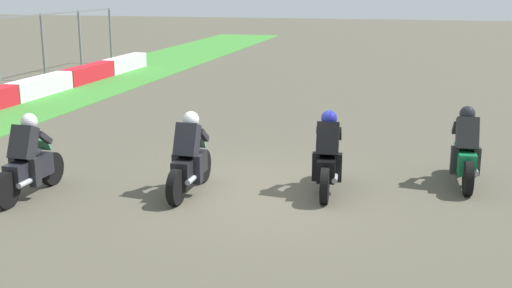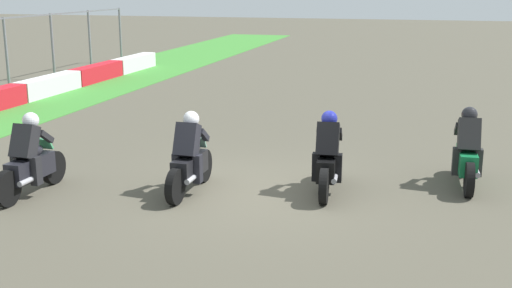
# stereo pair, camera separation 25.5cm
# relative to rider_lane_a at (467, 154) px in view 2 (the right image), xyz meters

# --- Properties ---
(ground_plane) EXTENTS (120.00, 120.00, 0.00)m
(ground_plane) POSITION_rel_rider_lane_a_xyz_m (-1.34, 3.74, -0.62)
(ground_plane) COLOR #504C3E
(rider_lane_a) EXTENTS (2.04, 0.55, 1.51)m
(rider_lane_a) POSITION_rel_rider_lane_a_xyz_m (0.00, 0.00, 0.00)
(rider_lane_a) COLOR black
(rider_lane_a) RESTS_ON ground_plane
(rider_lane_b) EXTENTS (2.04, 0.55, 1.51)m
(rider_lane_b) POSITION_rel_rider_lane_a_xyz_m (-1.07, 2.49, 0.00)
(rider_lane_b) COLOR black
(rider_lane_b) RESTS_ON ground_plane
(rider_lane_c) EXTENTS (2.04, 0.54, 1.51)m
(rider_lane_c) POSITION_rel_rider_lane_a_xyz_m (-1.78, 4.92, 0.00)
(rider_lane_c) COLOR black
(rider_lane_c) RESTS_ON ground_plane
(rider_lane_d) EXTENTS (2.04, 0.54, 1.51)m
(rider_lane_d) POSITION_rel_rider_lane_a_xyz_m (-2.67, 7.68, 0.00)
(rider_lane_d) COLOR black
(rider_lane_d) RESTS_ON ground_plane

